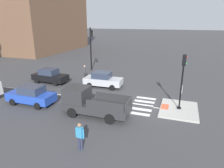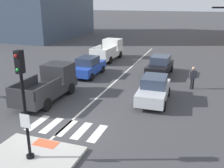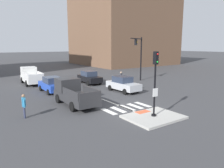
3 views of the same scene
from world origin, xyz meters
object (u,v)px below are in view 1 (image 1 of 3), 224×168
at_px(car_black_eastbound_far, 50,76).
at_px(pedestrian_waiting_far_side, 85,71).
at_px(pickup_truck_charcoal_westbound_near, 91,103).
at_px(pedestrian_at_curb_left, 80,135).
at_px(signal_pole, 182,77).
at_px(car_blue_westbound_far, 31,95).
at_px(traffic_light_mast, 91,43).
at_px(car_silver_eastbound_mid, 103,80).

xyz_separation_m(car_black_eastbound_far, pedestrian_waiting_far_side, (2.85, -3.04, 0.17)).
distance_m(pickup_truck_charcoal_westbound_near, pedestrian_at_curb_left, 4.45).
bearing_deg(signal_pole, pedestrian_waiting_far_side, 63.20).
bearing_deg(car_blue_westbound_far, pickup_truck_charcoal_westbound_near, -91.71).
xyz_separation_m(signal_pole, car_blue_westbound_far, (-2.87, 12.10, -1.98)).
bearing_deg(car_black_eastbound_far, traffic_light_mast, -19.47).
relative_size(car_blue_westbound_far, pedestrian_waiting_far_side, 2.46).
xyz_separation_m(signal_pole, pedestrian_at_curb_left, (-7.28, 5.04, -1.81)).
distance_m(car_silver_eastbound_mid, pedestrian_at_curb_left, 11.20).
height_order(car_black_eastbound_far, pickup_truck_charcoal_westbound_near, pickup_truck_charcoal_westbound_near).
bearing_deg(pedestrian_at_curb_left, traffic_light_mast, 22.94).
height_order(car_silver_eastbound_mid, pedestrian_waiting_far_side, pedestrian_waiting_far_side).
bearing_deg(traffic_light_mast, pickup_truck_charcoal_westbound_near, -155.37).
xyz_separation_m(car_silver_eastbound_mid, pickup_truck_charcoal_westbound_near, (-6.56, -1.64, 0.17)).
xyz_separation_m(pickup_truck_charcoal_westbound_near, pedestrian_waiting_far_side, (8.78, 4.95, 0.00)).
bearing_deg(car_black_eastbound_far, pedestrian_at_curb_left, -137.40).
height_order(signal_pole, pedestrian_waiting_far_side, signal_pole).
bearing_deg(car_blue_westbound_far, pedestrian_waiting_far_side, -5.01).
bearing_deg(car_silver_eastbound_mid, car_blue_westbound_far, 147.52).
distance_m(car_black_eastbound_far, pedestrian_waiting_far_side, 4.17).
relative_size(car_blue_westbound_far, car_silver_eastbound_mid, 0.99).
relative_size(traffic_light_mast, car_silver_eastbound_mid, 1.45).
distance_m(signal_pole, pedestrian_waiting_far_side, 12.84).
bearing_deg(car_silver_eastbound_mid, traffic_light_mast, 34.70).
xyz_separation_m(signal_pole, car_silver_eastbound_mid, (3.52, 8.03, -1.98)).
relative_size(signal_pole, pedestrian_at_curb_left, 2.62).
relative_size(car_blue_westbound_far, car_black_eastbound_far, 0.99).
height_order(signal_pole, pickup_truck_charcoal_westbound_near, signal_pole).
distance_m(car_blue_westbound_far, pedestrian_at_curb_left, 8.32).
distance_m(car_blue_westbound_far, pedestrian_waiting_far_side, 8.64).
bearing_deg(car_black_eastbound_far, car_silver_eastbound_mid, -84.29).
relative_size(car_black_eastbound_far, car_silver_eastbound_mid, 1.00).
distance_m(signal_pole, pedestrian_at_curb_left, 9.04).
xyz_separation_m(signal_pole, car_black_eastbound_far, (2.88, 14.39, -1.98)).
distance_m(signal_pole, traffic_light_mast, 15.34).
relative_size(signal_pole, car_silver_eastbound_mid, 1.05).
distance_m(traffic_light_mast, pickup_truck_charcoal_westbound_near, 13.98).
bearing_deg(car_blue_westbound_far, car_silver_eastbound_mid, -32.48).
xyz_separation_m(traffic_light_mast, car_black_eastbound_far, (-6.49, 2.30, -3.12)).
xyz_separation_m(traffic_light_mast, car_blue_westbound_far, (-12.25, 0.01, -3.12)).
height_order(pickup_truck_charcoal_westbound_near, pedestrian_waiting_far_side, pickup_truck_charcoal_westbound_near).
height_order(traffic_light_mast, car_silver_eastbound_mid, traffic_light_mast).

